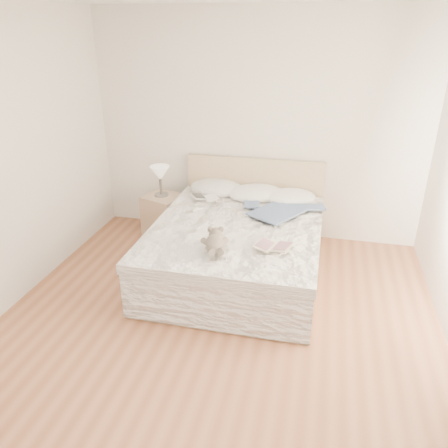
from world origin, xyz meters
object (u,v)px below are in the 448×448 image
(table_lamp, at_px, (160,175))
(childrens_book, at_px, (273,246))
(photo_book, at_px, (205,198))
(bed, at_px, (238,246))
(teddy_bear, at_px, (215,249))
(nightstand, at_px, (164,217))

(table_lamp, height_order, childrens_book, table_lamp)
(photo_book, bearing_deg, table_lamp, 133.20)
(bed, height_order, photo_book, bed)
(photo_book, relative_size, teddy_bear, 1.00)
(nightstand, height_order, table_lamp, table_lamp)
(childrens_book, distance_m, teddy_bear, 0.55)
(bed, distance_m, photo_book, 0.78)
(photo_book, distance_m, childrens_book, 1.41)
(table_lamp, distance_m, childrens_book, 1.94)
(table_lamp, xyz_separation_m, photo_book, (0.59, -0.12, -0.20))
(bed, height_order, table_lamp, bed)
(photo_book, bearing_deg, childrens_book, -83.02)
(nightstand, bearing_deg, childrens_book, -37.28)
(bed, bearing_deg, teddy_bear, -94.91)
(photo_book, xyz_separation_m, teddy_bear, (0.44, -1.25, 0.02))
(bed, distance_m, nightstand, 1.23)
(bed, relative_size, teddy_bear, 6.87)
(bed, xyz_separation_m, photo_book, (-0.50, 0.50, 0.32))
(bed, relative_size, childrens_book, 6.53)
(table_lamp, bearing_deg, photo_book, -11.63)
(childrens_book, bearing_deg, photo_book, 149.10)
(bed, bearing_deg, table_lamp, 150.25)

